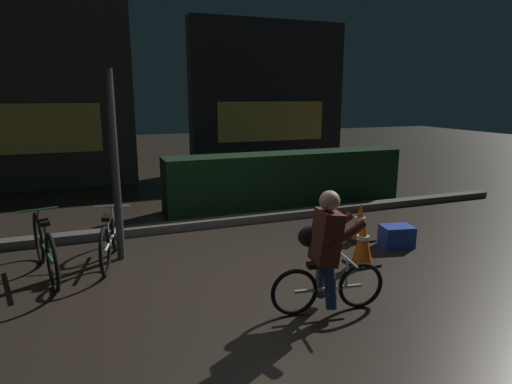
{
  "coord_description": "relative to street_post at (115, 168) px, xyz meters",
  "views": [
    {
      "loc": [
        -1.77,
        -4.54,
        2.13
      ],
      "look_at": [
        0.2,
        0.6,
        0.9
      ],
      "focal_mm": 30.51,
      "sensor_mm": 36.0,
      "label": 1
    }
  ],
  "objects": [
    {
      "name": "blue_crate",
      "position": [
        3.74,
        -0.9,
        -1.07
      ],
      "size": [
        0.5,
        0.4,
        0.3
      ],
      "primitive_type": "cube",
      "rotation": [
        0.0,
        0.0,
        -0.21
      ],
      "color": "#193DB7",
      "rests_on": "ground"
    },
    {
      "name": "ground_plane",
      "position": [
        1.49,
        -1.2,
        -1.22
      ],
      "size": [
        40.0,
        40.0,
        0.0
      ],
      "primitive_type": "plane",
      "color": "#2D261E"
    },
    {
      "name": "traffic_cone_far",
      "position": [
        3.41,
        -0.47,
        -0.95
      ],
      "size": [
        0.36,
        0.36,
        0.57
      ],
      "color": "black",
      "rests_on": "ground"
    },
    {
      "name": "hedge_row",
      "position": [
        3.29,
        1.9,
        -0.71
      ],
      "size": [
        4.8,
        0.7,
        1.03
      ],
      "primitive_type": "cube",
      "color": "black",
      "rests_on": "ground"
    },
    {
      "name": "cyclist",
      "position": [
        1.81,
        -2.21,
        -0.6
      ],
      "size": [
        1.18,
        0.57,
        1.25
      ],
      "rotation": [
        0.0,
        0.0,
        -0.14
      ],
      "color": "black",
      "rests_on": "ground"
    },
    {
      "name": "sidewalk_curb",
      "position": [
        1.49,
        1.0,
        -1.16
      ],
      "size": [
        12.0,
        0.24,
        0.12
      ],
      "primitive_type": "cube",
      "color": "#56544F",
      "rests_on": "ground"
    },
    {
      "name": "traffic_cone_near",
      "position": [
        2.88,
        -1.3,
        -0.92
      ],
      "size": [
        0.36,
        0.36,
        0.62
      ],
      "color": "black",
      "rests_on": "ground"
    },
    {
      "name": "storefront_right",
      "position": [
        4.6,
        6.0,
        0.84
      ],
      "size": [
        4.55,
        0.54,
        4.16
      ],
      "color": "#262328",
      "rests_on": "ground"
    },
    {
      "name": "parked_bike_left_mid",
      "position": [
        -0.87,
        -0.27,
        -0.87
      ],
      "size": [
        0.49,
        1.65,
        0.78
      ],
      "rotation": [
        0.0,
        0.0,
        1.79
      ],
      "color": "black",
      "rests_on": "ground"
    },
    {
      "name": "street_post",
      "position": [
        0.0,
        0.0,
        0.0
      ],
      "size": [
        0.1,
        0.1,
        2.45
      ],
      "primitive_type": "cylinder",
      "color": "#2D2D33",
      "rests_on": "ground"
    },
    {
      "name": "parked_bike_center_left",
      "position": [
        -0.12,
        -0.06,
        -0.91
      ],
      "size": [
        0.46,
        1.48,
        0.69
      ],
      "rotation": [
        0.0,
        0.0,
        1.37
      ],
      "color": "black",
      "rests_on": "ground"
    },
    {
      "name": "storefront_left",
      "position": [
        -1.8,
        5.3,
        1.1
      ],
      "size": [
        5.16,
        0.54,
        4.67
      ],
      "color": "#383330",
      "rests_on": "ground"
    }
  ]
}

